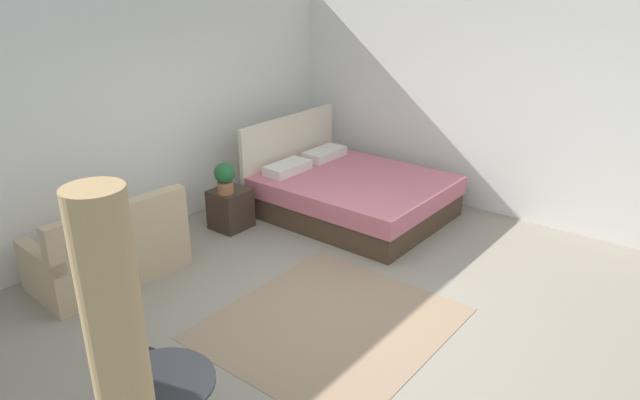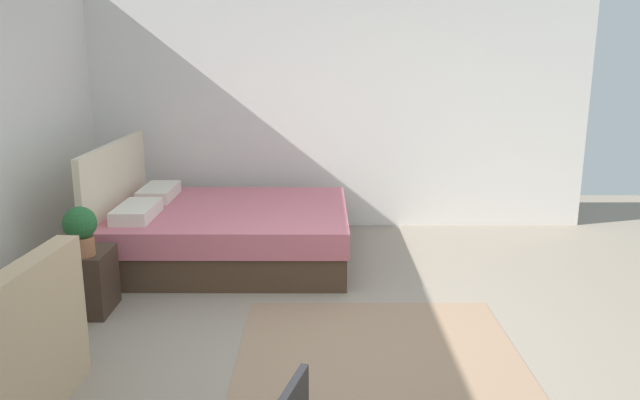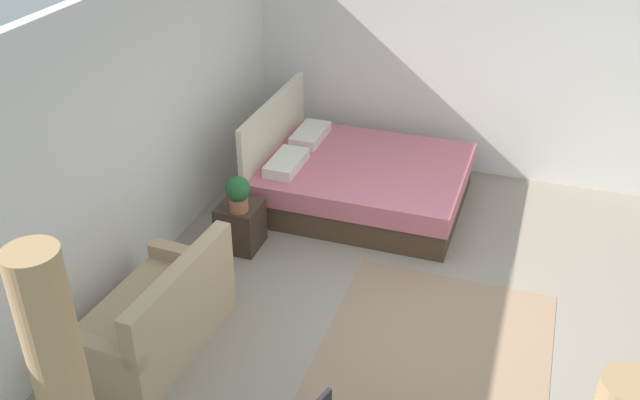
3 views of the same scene
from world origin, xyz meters
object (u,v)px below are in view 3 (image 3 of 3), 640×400
(couch, at_px, (156,319))
(nightstand, at_px, (241,225))
(bed, at_px, (359,180))
(potted_plant, at_px, (238,193))

(couch, xyz_separation_m, nightstand, (1.65, -0.03, -0.05))
(bed, xyz_separation_m, potted_plant, (-1.36, 0.87, 0.41))
(bed, height_order, couch, bed)
(couch, bearing_deg, nightstand, -1.07)
(bed, distance_m, couch, 3.06)
(bed, distance_m, potted_plant, 1.66)
(bed, bearing_deg, nightstand, 143.97)
(nightstand, bearing_deg, potted_plant, -155.52)
(bed, xyz_separation_m, couch, (-2.91, 0.95, 0.01))
(bed, relative_size, couch, 1.49)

